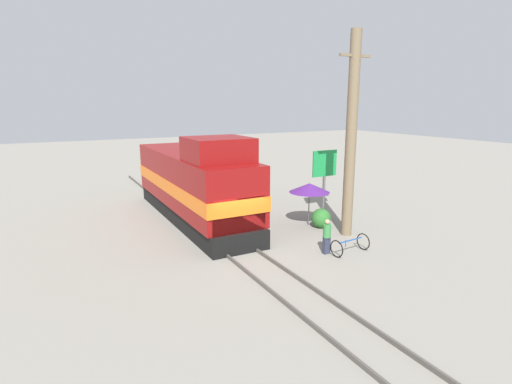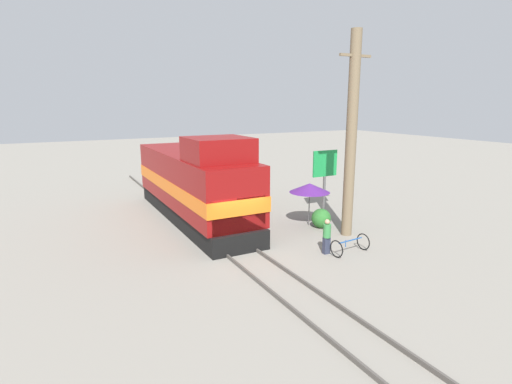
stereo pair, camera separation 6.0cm
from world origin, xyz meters
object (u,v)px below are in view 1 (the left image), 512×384
Objects in this scene: vendor_umbrella at (309,188)px; bicycle at (350,245)px; locomotive at (195,185)px; billboard_sign at (325,167)px; utility_pole at (351,136)px; person_bystander at (327,235)px.

vendor_umbrella is 1.30× the size of bicycle.
locomotive reaches higher than vendor_umbrella.
billboard_sign reaches higher than bicycle.
billboard_sign reaches higher than vendor_umbrella.
utility_pole is 6.24× the size of person_bystander.
bicycle is at bearing -101.10° from vendor_umbrella.
vendor_umbrella reaches higher than bicycle.
billboard_sign is 2.10× the size of bicycle.
locomotive is 6.29m from vendor_umbrella.
utility_pole is at bearing -45.44° from locomotive.
person_bystander is 0.89× the size of bicycle.
locomotive is 5.50× the size of vendor_umbrella.
utility_pole is 4.24× the size of vendor_umbrella.
vendor_umbrella is 3.37m from billboard_sign.
locomotive is 8.78m from utility_pole.
billboard_sign is at bearing 146.40° from bicycle.
utility_pole is 5.22m from bicycle.
vendor_umbrella is at bearing 108.07° from utility_pole.
locomotive is at bearing 113.80° from person_bystander.
utility_pole is at bearing -71.93° from vendor_umbrella.
utility_pole is at bearing -113.23° from billboard_sign.
billboard_sign is (7.67, -1.61, 0.64)m from locomotive.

